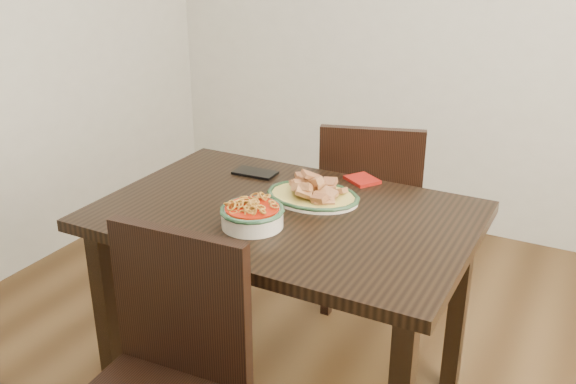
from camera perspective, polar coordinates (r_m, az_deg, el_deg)
The scene contains 7 objects.
dining_table at distance 2.18m, azimuth -0.25°, elevation -3.95°, with size 1.24×0.82×0.75m.
chair_far at distance 2.80m, azimuth 7.30°, elevation -1.38°, with size 0.53×0.53×0.89m.
chair_near at distance 1.84m, azimuth -11.07°, elevation -15.75°, with size 0.44×0.44×0.89m.
fish_plate at distance 2.21m, azimuth 2.24°, elevation 0.41°, with size 0.33×0.25×0.11m.
noodle_bowl at distance 2.02m, azimuth -3.20°, elevation -1.92°, with size 0.21×0.21×0.08m.
smartphone at distance 2.46m, azimuth -2.95°, elevation 1.72°, with size 0.16×0.09×0.01m, color black.
napkin at distance 2.40m, azimuth 6.62°, elevation 1.09°, with size 0.11×0.10×0.01m, color maroon.
Camera 1 is at (0.81, -1.69, 1.63)m, focal length 40.00 mm.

